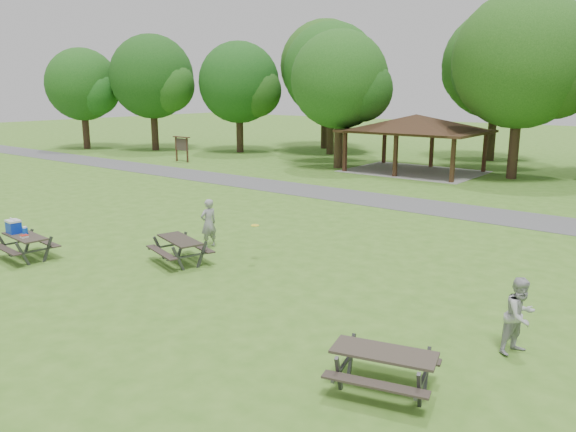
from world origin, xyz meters
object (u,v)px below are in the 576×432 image
at_px(picnic_table_near, 21,236).
at_px(picnic_table_middle, 180,245).
at_px(frisbee_thrower, 209,223).
at_px(frisbee_catcher, 520,316).

relative_size(picnic_table_near, picnic_table_middle, 0.89).
bearing_deg(frisbee_thrower, picnic_table_middle, 28.39).
bearing_deg(picnic_table_middle, frisbee_catcher, 1.01).
distance_m(frisbee_thrower, frisbee_catcher, 11.02).
bearing_deg(frisbee_thrower, picnic_table_near, -29.47).
distance_m(picnic_table_near, picnic_table_middle, 5.29).
distance_m(picnic_table_middle, frisbee_thrower, 1.95).
bearing_deg(picnic_table_middle, picnic_table_near, -148.05).
distance_m(picnic_table_middle, frisbee_catcher, 10.31).
relative_size(frisbee_thrower, frisbee_catcher, 1.04).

